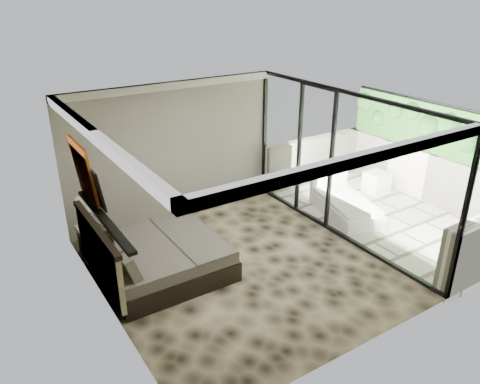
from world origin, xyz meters
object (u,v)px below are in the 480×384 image
ottoman (376,182)px  nightstand (94,241)px  bed (156,257)px  table_lamp (86,209)px  lounger (344,205)px

ottoman → nightstand: bearing=172.6°
nightstand → ottoman: nightstand is taller
bed → ottoman: size_ratio=4.27×
bed → ottoman: bearing=4.0°
bed → table_lamp: bearing=119.9°
table_lamp → ottoman: size_ratio=1.23×
nightstand → lounger: 5.10m
lounger → ottoman: bearing=32.2°
nightstand → ottoman: size_ratio=1.03×
bed → ottoman: 5.76m
bed → table_lamp: size_ratio=3.47×
table_lamp → bed: bearing=-60.1°
nightstand → table_lamp: bearing=154.9°
nightstand → lounger: bearing=-27.2°
table_lamp → ottoman: (6.46, -0.85, -0.66)m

